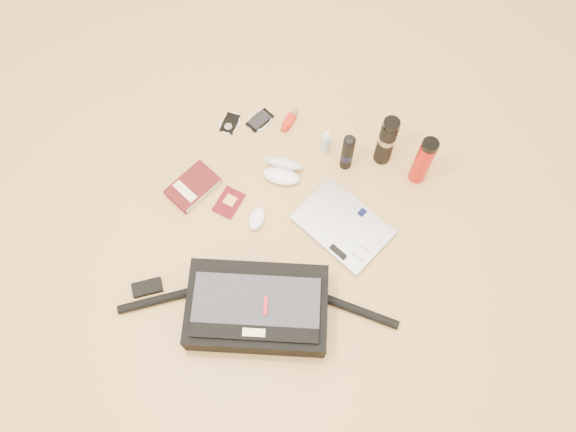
# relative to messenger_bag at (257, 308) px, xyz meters

# --- Properties ---
(ground) EXTENTS (4.00, 4.00, 0.00)m
(ground) POSITION_rel_messenger_bag_xyz_m (-0.02, 0.30, -0.06)
(ground) COLOR tan
(ground) RESTS_ON ground
(messenger_bag) EXTENTS (0.95, 0.44, 0.14)m
(messenger_bag) POSITION_rel_messenger_bag_xyz_m (0.00, 0.00, 0.00)
(messenger_bag) COLOR black
(messenger_bag) RESTS_ON ground
(laptop) EXTENTS (0.40, 0.34, 0.03)m
(laptop) POSITION_rel_messenger_bag_xyz_m (0.17, 0.42, -0.05)
(laptop) COLOR #A4A4A6
(laptop) RESTS_ON ground
(book) EXTENTS (0.19, 0.23, 0.04)m
(book) POSITION_rel_messenger_bag_xyz_m (-0.42, 0.36, -0.05)
(book) COLOR #450E0F
(book) RESTS_ON ground
(passport) EXTENTS (0.10, 0.13, 0.01)m
(passport) POSITION_rel_messenger_bag_xyz_m (-0.27, 0.36, -0.06)
(passport) COLOR #500811
(passport) RESTS_ON ground
(mouse) EXTENTS (0.07, 0.10, 0.03)m
(mouse) POSITION_rel_messenger_bag_xyz_m (-0.14, 0.33, -0.05)
(mouse) COLOR white
(mouse) RESTS_ON ground
(sunglasses_case) EXTENTS (0.16, 0.14, 0.09)m
(sunglasses_case) POSITION_rel_messenger_bag_xyz_m (-0.12, 0.55, -0.03)
(sunglasses_case) COLOR white
(sunglasses_case) RESTS_ON ground
(ipod) EXTENTS (0.09, 0.10, 0.01)m
(ipod) POSITION_rel_messenger_bag_xyz_m (-0.41, 0.69, -0.06)
(ipod) COLOR black
(ipod) RESTS_ON ground
(phone) EXTENTS (0.12, 0.13, 0.01)m
(phone) POSITION_rel_messenger_bag_xyz_m (-0.30, 0.75, -0.06)
(phone) COLOR black
(phone) RESTS_ON ground
(inhaler) EXTENTS (0.04, 0.12, 0.03)m
(inhaler) POSITION_rel_messenger_bag_xyz_m (-0.19, 0.79, -0.05)
(inhaler) COLOR #B21C13
(inhaler) RESTS_ON ground
(spray_bottle) EXTENTS (0.04, 0.04, 0.13)m
(spray_bottle) POSITION_rel_messenger_bag_xyz_m (-0.00, 0.72, -0.00)
(spray_bottle) COLOR #A6CADE
(spray_bottle) RESTS_ON ground
(aerosol_can) EXTENTS (0.05, 0.05, 0.20)m
(aerosol_can) POSITION_rel_messenger_bag_xyz_m (0.09, 0.68, 0.04)
(aerosol_can) COLOR black
(aerosol_can) RESTS_ON ground
(thermos_black) EXTENTS (0.07, 0.07, 0.26)m
(thermos_black) POSITION_rel_messenger_bag_xyz_m (0.22, 0.77, 0.07)
(thermos_black) COLOR black
(thermos_black) RESTS_ON ground
(thermos_red) EXTENTS (0.08, 0.08, 0.25)m
(thermos_red) POSITION_rel_messenger_bag_xyz_m (0.37, 0.74, 0.06)
(thermos_red) COLOR #AF110F
(thermos_red) RESTS_ON ground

